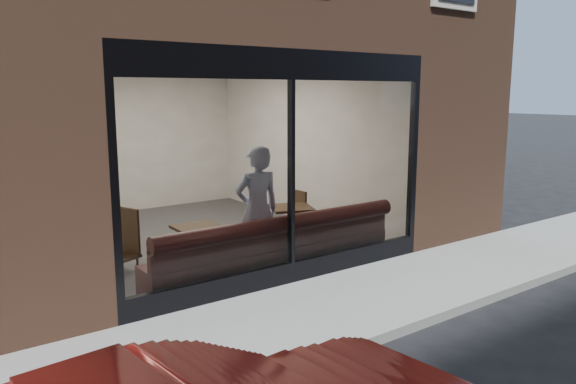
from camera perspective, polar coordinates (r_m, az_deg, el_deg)
ground at (r=6.58m, az=11.39°, el=-13.74°), size 120.00×120.00×0.00m
sidewalk_near at (r=7.23m, az=5.41°, el=-11.29°), size 40.00×2.00×0.01m
kerb_near at (r=6.53m, az=11.74°, el=-13.39°), size 40.00×0.10×0.12m
host_building_pier_right at (r=14.60m, az=-1.89°, el=6.05°), size 2.50×12.00×3.20m
host_building_backfill at (r=15.69m, az=-19.76°, el=5.75°), size 5.00×6.00×3.20m
cafe_floor at (r=10.40m, az=-9.49°, el=-4.60°), size 6.00×6.00×0.00m
cafe_ceiling at (r=10.08m, az=-10.03°, el=13.11°), size 6.00×6.00×0.00m
cafe_wall_back at (r=12.85m, az=-15.82°, el=5.11°), size 5.00×0.00×5.00m
cafe_wall_left at (r=9.28m, az=-23.62°, el=2.84°), size 0.00×6.00×6.00m
cafe_wall_right at (r=11.45m, az=1.47°, el=4.92°), size 0.00×6.00×6.00m
storefront_kick at (r=7.95m, az=0.32°, el=-8.14°), size 5.00×0.10×0.30m
storefront_header at (r=7.55m, az=0.34°, el=12.85°), size 5.00×0.10×0.40m
storefront_mullion at (r=7.62m, az=0.33°, el=1.90°), size 0.06×0.10×2.50m
storefront_glass at (r=7.60m, az=0.47°, el=1.87°), size 4.80×0.00×4.80m
banquette at (r=8.23m, az=-1.36°, el=-6.94°), size 4.00×0.55×0.45m
person at (r=8.19m, az=-3.12°, el=-1.85°), size 0.74×0.53×1.89m
cafe_table_left at (r=8.08m, az=-9.09°, el=-3.61°), size 0.66×0.66×0.04m
cafe_table_right at (r=9.33m, az=0.36°, el=-1.63°), size 0.87×0.87×0.04m
cafe_chair_left at (r=8.70m, az=-16.77°, el=-6.33°), size 0.60×0.60×0.04m
cafe_chair_right at (r=9.80m, az=0.26°, el=-4.05°), size 0.38×0.38×0.04m
wall_poster at (r=8.79m, az=-22.63°, el=2.69°), size 0.02×0.62×0.83m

